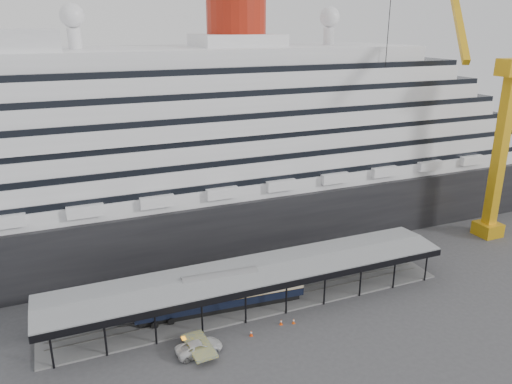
% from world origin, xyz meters
% --- Properties ---
extents(ground, '(200.00, 200.00, 0.00)m').
position_xyz_m(ground, '(0.00, 0.00, 0.00)').
color(ground, '#3B3B3E').
rests_on(ground, ground).
extents(cruise_ship, '(130.00, 30.00, 43.90)m').
position_xyz_m(cruise_ship, '(0.05, 32.00, 18.35)').
color(cruise_ship, black).
rests_on(cruise_ship, ground).
extents(platform_canopy, '(56.00, 9.18, 5.30)m').
position_xyz_m(platform_canopy, '(0.00, 5.00, 2.36)').
color(platform_canopy, slate).
rests_on(platform_canopy, ground).
extents(crane_yellow, '(23.83, 18.78, 47.60)m').
position_xyz_m(crane_yellow, '(47.06, 10.54, 19.96)').
color(crane_yellow, '#CD9512').
rests_on(crane_yellow, ground).
extents(port_truck, '(5.64, 2.88, 1.53)m').
position_xyz_m(port_truck, '(-10.19, -2.76, 0.76)').
color(port_truck, silver).
rests_on(port_truck, ground).
extents(pullman_carriage, '(23.06, 4.56, 22.49)m').
position_xyz_m(pullman_carriage, '(-4.87, 5.00, 2.72)').
color(pullman_carriage, black).
rests_on(pullman_carriage, ground).
extents(traffic_cone_left, '(0.47, 0.47, 0.78)m').
position_xyz_m(traffic_cone_left, '(1.12, -1.25, 0.39)').
color(traffic_cone_left, '#F44D0D').
rests_on(traffic_cone_left, ground).
extents(traffic_cone_mid, '(0.51, 0.51, 0.78)m').
position_xyz_m(traffic_cone_mid, '(-3.31, -2.01, 0.39)').
color(traffic_cone_mid, '#E13F0C').
rests_on(traffic_cone_mid, ground).
extents(traffic_cone_right, '(0.43, 0.43, 0.73)m').
position_xyz_m(traffic_cone_right, '(2.73, -1.62, 0.36)').
color(traffic_cone_right, '#D5480B').
rests_on(traffic_cone_right, ground).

